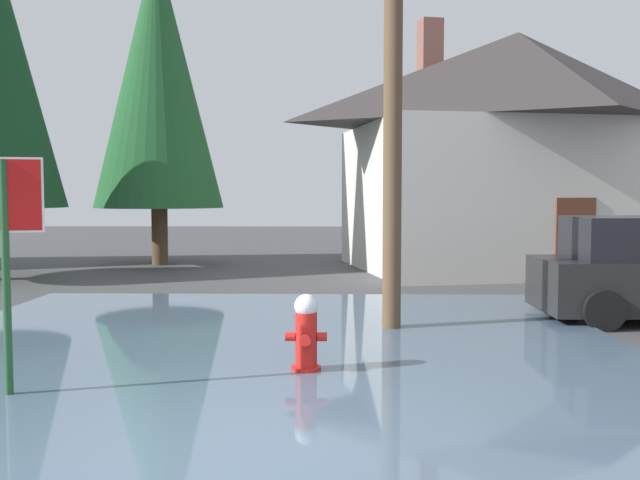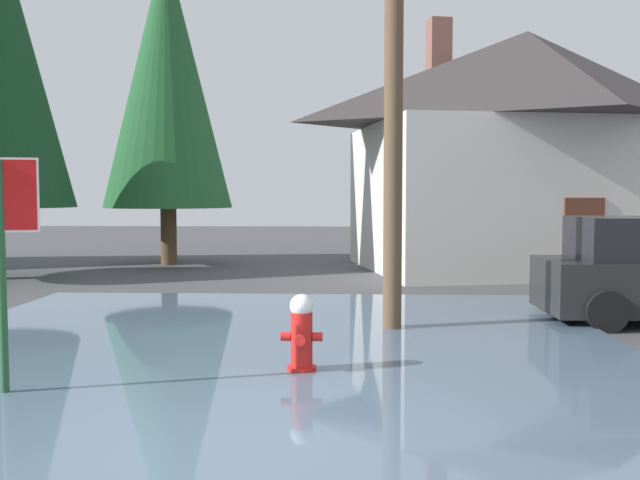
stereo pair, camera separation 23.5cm
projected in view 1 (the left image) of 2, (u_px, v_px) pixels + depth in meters
ground_plane at (234, 472)px, 5.44m from camera, size 80.00×80.00×0.10m
flood_puddle at (266, 349)px, 9.35m from camera, size 9.71×9.82×0.07m
stop_sign_near at (5, 227)px, 7.01m from camera, size 0.73×0.19×2.45m
fire_hydrant at (306, 336)px, 8.08m from camera, size 0.48×0.41×0.95m
utility_pole at (393, 68)px, 10.43m from camera, size 1.60×0.28×7.54m
house at (516, 147)px, 19.59m from camera, size 10.41×8.49×7.04m
pine_tree_mid_left at (157, 76)px, 20.53m from camera, size 3.75×3.75×9.36m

